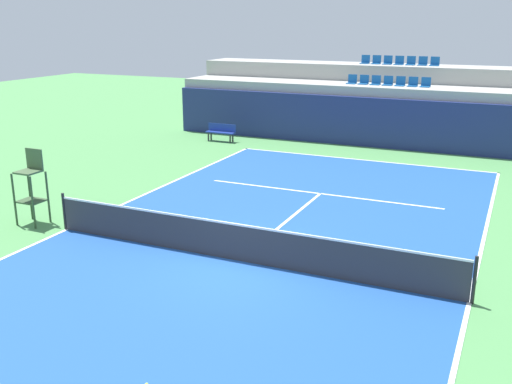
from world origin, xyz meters
name	(u,v)px	position (x,y,z in m)	size (l,w,h in m)	color
ground_plane	(238,261)	(0.00, 0.00, 0.00)	(80.00, 80.00, 0.00)	#4C8C4C
court_surface	(238,261)	(0.00, 0.00, 0.01)	(11.00, 24.00, 0.01)	#1E4C99
baseline_far	(362,160)	(0.00, 11.95, 0.01)	(11.00, 0.10, 0.00)	white
sideline_left	(67,229)	(-5.45, 0.00, 0.01)	(0.10, 24.00, 0.00)	white
sideline_right	(469,303)	(5.45, 0.00, 0.01)	(0.10, 24.00, 0.00)	white
service_line_far	(320,194)	(0.00, 6.40, 0.01)	(8.26, 0.10, 0.00)	white
centre_service_line	(286,222)	(0.00, 3.20, 0.01)	(0.10, 6.40, 0.00)	white
back_wall	(379,123)	(0.00, 14.83, 1.15)	(21.00, 0.30, 2.30)	navy
stands_tier_lower	(385,114)	(0.00, 16.18, 1.37)	(21.00, 2.40, 2.74)	#9E9E99
stands_tier_upper	(396,100)	(0.00, 18.58, 1.77)	(21.00, 2.40, 3.55)	#9E9E99
seating_row_lower	(388,83)	(0.00, 16.27, 2.87)	(3.96, 0.44, 0.44)	#145193
seating_row_upper	(399,62)	(0.00, 18.67, 3.67)	(3.96, 0.44, 0.44)	#145193
tennis_net	(238,242)	(0.00, 0.00, 0.51)	(11.08, 0.08, 1.07)	black
umpire_chair	(31,184)	(-6.70, 0.06, 1.19)	(0.76, 0.66, 2.20)	#334C2D
player_bench	(221,131)	(-7.33, 13.03, 0.51)	(1.50, 0.40, 0.85)	navy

